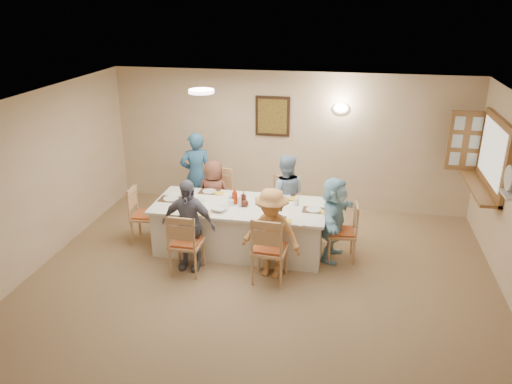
% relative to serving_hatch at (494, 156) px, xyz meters
% --- Properties ---
extents(ground, '(7.00, 7.00, 0.00)m').
position_rel_serving_hatch_xyz_m(ground, '(-3.21, -2.40, -1.50)').
color(ground, olive).
extents(room_walls, '(7.00, 7.00, 7.00)m').
position_rel_serving_hatch_xyz_m(room_walls, '(-3.21, -2.40, 0.01)').
color(room_walls, beige).
rests_on(room_walls, ground).
extents(wall_picture, '(0.62, 0.05, 0.72)m').
position_rel_serving_hatch_xyz_m(wall_picture, '(-3.51, 1.06, 0.20)').
color(wall_picture, black).
rests_on(wall_picture, room_walls).
extents(wall_sconce, '(0.26, 0.09, 0.18)m').
position_rel_serving_hatch_xyz_m(wall_sconce, '(-2.31, 1.04, 0.40)').
color(wall_sconce, white).
rests_on(wall_sconce, room_walls).
extents(ceiling_light, '(0.36, 0.36, 0.05)m').
position_rel_serving_hatch_xyz_m(ceiling_light, '(-4.21, -0.90, 0.97)').
color(ceiling_light, white).
rests_on(ceiling_light, room_walls).
extents(serving_hatch, '(0.06, 1.50, 1.15)m').
position_rel_serving_hatch_xyz_m(serving_hatch, '(0.00, 0.00, 0.00)').
color(serving_hatch, brown).
rests_on(serving_hatch, room_walls).
extents(hatch_sill, '(0.30, 1.50, 0.05)m').
position_rel_serving_hatch_xyz_m(hatch_sill, '(-0.12, 0.00, -0.53)').
color(hatch_sill, brown).
rests_on(hatch_sill, room_walls).
extents(shutter_door, '(0.55, 0.04, 1.00)m').
position_rel_serving_hatch_xyz_m(shutter_door, '(-0.26, 0.76, 0.00)').
color(shutter_door, brown).
rests_on(shutter_door, room_walls).
extents(fan_shelf, '(0.22, 0.36, 0.03)m').
position_rel_serving_hatch_xyz_m(fan_shelf, '(-0.08, -1.35, -0.10)').
color(fan_shelf, white).
rests_on(fan_shelf, room_walls).
extents(desk_fan, '(0.30, 0.30, 0.28)m').
position_rel_serving_hatch_xyz_m(desk_fan, '(-0.11, -1.35, 0.05)').
color(desk_fan, '#A5A5A8').
rests_on(desk_fan, fan_shelf).
extents(dining_table, '(2.62, 1.11, 0.76)m').
position_rel_serving_hatch_xyz_m(dining_table, '(-3.69, -0.84, -1.12)').
color(dining_table, white).
rests_on(dining_table, ground).
extents(chair_back_left, '(0.55, 0.55, 0.99)m').
position_rel_serving_hatch_xyz_m(chair_back_left, '(-4.29, -0.04, -1.01)').
color(chair_back_left, tan).
rests_on(chair_back_left, ground).
extents(chair_back_right, '(0.53, 0.53, 0.93)m').
position_rel_serving_hatch_xyz_m(chair_back_right, '(-3.09, -0.04, -1.04)').
color(chair_back_right, tan).
rests_on(chair_back_right, ground).
extents(chair_front_left, '(0.46, 0.46, 0.95)m').
position_rel_serving_hatch_xyz_m(chair_front_left, '(-4.29, -1.64, -1.03)').
color(chair_front_left, tan).
rests_on(chair_front_left, ground).
extents(chair_front_right, '(0.50, 0.50, 1.00)m').
position_rel_serving_hatch_xyz_m(chair_front_right, '(-3.09, -1.64, -1.00)').
color(chair_front_right, tan).
rests_on(chair_front_right, ground).
extents(chair_left_end, '(0.47, 0.47, 0.91)m').
position_rel_serving_hatch_xyz_m(chair_left_end, '(-5.24, -0.84, -1.04)').
color(chair_left_end, tan).
rests_on(chair_left_end, ground).
extents(chair_right_end, '(0.47, 0.47, 0.90)m').
position_rel_serving_hatch_xyz_m(chair_right_end, '(-2.14, -0.84, -1.05)').
color(chair_right_end, tan).
rests_on(chair_right_end, ground).
extents(diner_back_left, '(0.69, 0.54, 1.21)m').
position_rel_serving_hatch_xyz_m(diner_back_left, '(-4.29, -0.16, -0.90)').
color(diner_back_left, brown).
rests_on(diner_back_left, ground).
extents(diner_back_right, '(0.77, 0.65, 1.38)m').
position_rel_serving_hatch_xyz_m(diner_back_right, '(-3.09, -0.16, -0.81)').
color(diner_back_right, '#8CA7C3').
rests_on(diner_back_right, ground).
extents(diner_front_left, '(0.84, 0.44, 1.36)m').
position_rel_serving_hatch_xyz_m(diner_front_left, '(-4.29, -1.52, -0.82)').
color(diner_front_left, slate).
rests_on(diner_front_left, ground).
extents(diner_front_right, '(1.03, 0.80, 1.32)m').
position_rel_serving_hatch_xyz_m(diner_front_right, '(-3.09, -1.52, -0.84)').
color(diner_front_right, '#D38F4C').
rests_on(diner_front_right, ground).
extents(diner_right_end, '(1.33, 0.79, 1.29)m').
position_rel_serving_hatch_xyz_m(diner_right_end, '(-2.27, -0.84, -0.85)').
color(diner_right_end, '#A4DDF6').
rests_on(diner_right_end, ground).
extents(caregiver, '(0.87, 0.84, 1.54)m').
position_rel_serving_hatch_xyz_m(caregiver, '(-4.74, 0.31, -0.73)').
color(caregiver, '#30628E').
rests_on(caregiver, ground).
extents(placemat_fl, '(0.34, 0.26, 0.01)m').
position_rel_serving_hatch_xyz_m(placemat_fl, '(-4.29, -1.26, -0.74)').
color(placemat_fl, '#472B19').
rests_on(placemat_fl, dining_table).
extents(plate_fl, '(0.25, 0.25, 0.02)m').
position_rel_serving_hatch_xyz_m(plate_fl, '(-4.29, -1.26, -0.73)').
color(plate_fl, white).
rests_on(plate_fl, dining_table).
extents(napkin_fl, '(0.14, 0.14, 0.01)m').
position_rel_serving_hatch_xyz_m(napkin_fl, '(-4.11, -1.31, -0.73)').
color(napkin_fl, yellow).
rests_on(napkin_fl, dining_table).
extents(placemat_fr, '(0.32, 0.24, 0.01)m').
position_rel_serving_hatch_xyz_m(placemat_fr, '(-3.09, -1.26, -0.74)').
color(placemat_fr, '#472B19').
rests_on(placemat_fr, dining_table).
extents(plate_fr, '(0.23, 0.23, 0.01)m').
position_rel_serving_hatch_xyz_m(plate_fr, '(-3.09, -1.26, -0.73)').
color(plate_fr, white).
rests_on(plate_fr, dining_table).
extents(napkin_fr, '(0.14, 0.14, 0.01)m').
position_rel_serving_hatch_xyz_m(napkin_fr, '(-2.91, -1.31, -0.73)').
color(napkin_fr, yellow).
rests_on(napkin_fr, dining_table).
extents(placemat_bl, '(0.33, 0.24, 0.01)m').
position_rel_serving_hatch_xyz_m(placemat_bl, '(-4.29, -0.42, -0.74)').
color(placemat_bl, '#472B19').
rests_on(placemat_bl, dining_table).
extents(plate_bl, '(0.22, 0.22, 0.01)m').
position_rel_serving_hatch_xyz_m(plate_bl, '(-4.29, -0.42, -0.73)').
color(plate_bl, white).
rests_on(plate_bl, dining_table).
extents(napkin_bl, '(0.13, 0.13, 0.01)m').
position_rel_serving_hatch_xyz_m(napkin_bl, '(-4.11, -0.47, -0.73)').
color(napkin_bl, yellow).
rests_on(napkin_bl, dining_table).
extents(placemat_br, '(0.37, 0.28, 0.01)m').
position_rel_serving_hatch_xyz_m(placemat_br, '(-3.09, -0.42, -0.74)').
color(placemat_br, '#472B19').
rests_on(placemat_br, dining_table).
extents(plate_br, '(0.25, 0.25, 0.02)m').
position_rel_serving_hatch_xyz_m(plate_br, '(-3.09, -0.42, -0.73)').
color(plate_br, white).
rests_on(plate_br, dining_table).
extents(napkin_br, '(0.15, 0.15, 0.01)m').
position_rel_serving_hatch_xyz_m(napkin_br, '(-2.91, -0.47, -0.73)').
color(napkin_br, yellow).
rests_on(napkin_br, dining_table).
extents(placemat_le, '(0.36, 0.27, 0.01)m').
position_rel_serving_hatch_xyz_m(placemat_le, '(-4.79, -0.84, -0.74)').
color(placemat_le, '#472B19').
rests_on(placemat_le, dining_table).
extents(plate_le, '(0.24, 0.24, 0.01)m').
position_rel_serving_hatch_xyz_m(plate_le, '(-4.79, -0.84, -0.73)').
color(plate_le, white).
rests_on(plate_le, dining_table).
extents(napkin_le, '(0.15, 0.15, 0.01)m').
position_rel_serving_hatch_xyz_m(napkin_le, '(-4.61, -0.89, -0.73)').
color(napkin_le, yellow).
rests_on(napkin_le, dining_table).
extents(placemat_re, '(0.33, 0.24, 0.01)m').
position_rel_serving_hatch_xyz_m(placemat_re, '(-2.57, -0.84, -0.74)').
color(placemat_re, '#472B19').
rests_on(placemat_re, dining_table).
extents(plate_re, '(0.23, 0.23, 0.01)m').
position_rel_serving_hatch_xyz_m(plate_re, '(-2.57, -0.84, -0.73)').
color(plate_re, white).
rests_on(plate_re, dining_table).
extents(napkin_re, '(0.14, 0.14, 0.01)m').
position_rel_serving_hatch_xyz_m(napkin_re, '(-2.39, -0.89, -0.73)').
color(napkin_re, yellow).
rests_on(napkin_re, dining_table).
extents(teacup_a, '(0.14, 0.14, 0.08)m').
position_rel_serving_hatch_xyz_m(teacup_a, '(-4.49, -1.17, -0.70)').
color(teacup_a, white).
rests_on(teacup_a, dining_table).
extents(teacup_b, '(0.11, 0.11, 0.09)m').
position_rel_serving_hatch_xyz_m(teacup_b, '(-3.31, -0.35, -0.70)').
color(teacup_b, white).
rests_on(teacup_b, dining_table).
extents(bowl_a, '(0.31, 0.31, 0.06)m').
position_rel_serving_hatch_xyz_m(bowl_a, '(-3.94, -1.12, -0.71)').
color(bowl_a, white).
rests_on(bowl_a, dining_table).
extents(bowl_b, '(0.35, 0.35, 0.07)m').
position_rel_serving_hatch_xyz_m(bowl_b, '(-3.34, -0.59, -0.71)').
color(bowl_b, white).
rests_on(bowl_b, dining_table).
extents(condiment_ketchup, '(0.12, 0.12, 0.25)m').
position_rel_serving_hatch_xyz_m(condiment_ketchup, '(-3.78, -0.81, -0.61)').
color(condiment_ketchup, '#A82B0E').
rests_on(condiment_ketchup, dining_table).
extents(condiment_brown, '(0.12, 0.12, 0.19)m').
position_rel_serving_hatch_xyz_m(condiment_brown, '(-3.65, -0.77, -0.65)').
color(condiment_brown, '#4C1F14').
rests_on(condiment_brown, dining_table).
extents(condiment_malt, '(0.19, 0.19, 0.15)m').
position_rel_serving_hatch_xyz_m(condiment_malt, '(-3.60, -0.89, -0.67)').
color(condiment_malt, '#4C1F14').
rests_on(condiment_malt, dining_table).
extents(drinking_glass, '(0.07, 0.07, 0.11)m').
position_rel_serving_hatch_xyz_m(drinking_glass, '(-3.84, -0.79, -0.68)').
color(drinking_glass, silver).
rests_on(drinking_glass, dining_table).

